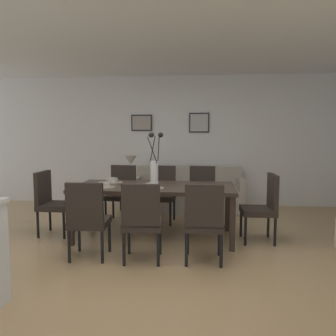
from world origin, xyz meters
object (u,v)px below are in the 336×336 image
(dining_chair_far_left, at_px, (142,218))
(dining_chair_head_east, at_px, (264,204))
(framed_picture_left, at_px, (142,123))
(bowl_near_right, at_px, (112,180))
(sofa, at_px, (188,195))
(dining_chair_mid_left, at_px, (204,219))
(bowl_near_left, at_px, (103,184))
(bowl_far_left, at_px, (152,185))
(side_table, at_px, (131,196))
(centerpiece_vase, at_px, (154,165))
(dining_chair_mid_right, at_px, (202,192))
(dining_chair_head_west, at_px, (51,200))
(framed_picture_center, at_px, (199,123))
(dining_chair_near_left, at_px, (88,216))
(dining_chair_near_right, at_px, (122,190))
(dining_chair_far_right, at_px, (162,191))
(table_lamp, at_px, (131,163))
(dining_table, at_px, (154,190))

(dining_chair_far_left, distance_m, dining_chair_head_east, 1.75)
(dining_chair_far_left, distance_m, framed_picture_left, 3.46)
(bowl_near_right, height_order, sofa, bowl_near_right)
(dining_chair_far_left, xyz_separation_m, dining_chair_mid_left, (0.70, 0.04, 0.00))
(dining_chair_head_east, height_order, bowl_near_left, dining_chair_head_east)
(bowl_far_left, xyz_separation_m, side_table, (-0.70, 1.97, -0.52))
(centerpiece_vase, distance_m, sofa, 1.99)
(dining_chair_far_left, bearing_deg, dining_chair_mid_right, 69.95)
(dining_chair_far_left, height_order, dining_chair_head_east, same)
(bowl_far_left, bearing_deg, dining_chair_head_west, 171.45)
(dining_chair_far_left, relative_size, dining_chair_mid_left, 1.00)
(bowl_near_left, bearing_deg, centerpiece_vase, 18.90)
(bowl_near_left, relative_size, bowl_far_left, 1.00)
(dining_chair_mid_right, relative_size, framed_picture_center, 2.30)
(dining_chair_far_left, xyz_separation_m, framed_picture_center, (0.59, 3.21, 1.15))
(bowl_near_left, xyz_separation_m, side_table, (-0.04, 1.97, -0.52))
(bowl_far_left, bearing_deg, dining_chair_mid_right, 59.74)
(sofa, relative_size, framed_picture_left, 4.84)
(dining_chair_near_left, height_order, dining_chair_near_right, same)
(dining_chair_head_east, height_order, framed_picture_center, framed_picture_center)
(framed_picture_center, bearing_deg, bowl_near_right, -121.12)
(dining_chair_head_west, relative_size, bowl_near_right, 5.41)
(dining_chair_near_right, relative_size, framed_picture_center, 2.30)
(dining_chair_head_east, bearing_deg, dining_chair_mid_left, -132.81)
(dining_chair_head_east, bearing_deg, framed_picture_left, 132.03)
(bowl_near_left, height_order, bowl_near_right, same)
(dining_chair_near_left, bearing_deg, dining_chair_far_right, 70.26)
(sofa, height_order, table_lamp, table_lamp)
(dining_chair_head_west, height_order, framed_picture_left, framed_picture_left)
(dining_chair_head_west, bearing_deg, dining_chair_far_right, 30.79)
(dining_chair_near_right, height_order, dining_chair_far_right, same)
(centerpiece_vase, bearing_deg, dining_chair_far_left, -90.73)
(centerpiece_vase, bearing_deg, dining_table, -124.65)
(dining_table, bearing_deg, sofa, 77.87)
(framed_picture_left, bearing_deg, table_lamp, -102.48)
(sofa, bearing_deg, dining_chair_head_east, -58.77)
(dining_chair_head_west, distance_m, bowl_near_left, 0.92)
(dining_chair_head_east, height_order, table_lamp, table_lamp)
(dining_chair_near_right, bearing_deg, dining_chair_head_east, -22.56)
(dining_chair_far_right, bearing_deg, framed_picture_left, 112.64)
(dining_chair_near_left, bearing_deg, dining_chair_near_right, 90.91)
(side_table, bearing_deg, dining_chair_mid_right, -32.11)
(bowl_near_left, bearing_deg, dining_chair_mid_right, 40.44)
(dining_chair_head_west, bearing_deg, dining_chair_mid_left, -21.97)
(centerpiece_vase, bearing_deg, dining_chair_head_west, 179.99)
(dining_chair_near_right, relative_size, dining_chair_far_right, 1.00)
(table_lamp, height_order, framed_picture_left, framed_picture_left)
(bowl_far_left, xyz_separation_m, table_lamp, (-0.70, 1.97, 0.11))
(dining_chair_far_right, distance_m, dining_chair_mid_right, 0.66)
(dining_chair_head_west, height_order, dining_chair_head_east, same)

